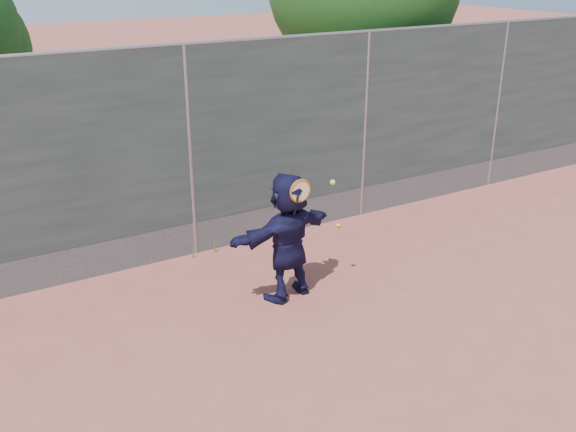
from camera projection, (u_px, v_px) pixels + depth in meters
ground at (327, 378)px, 6.65m from camera, size 80.00×80.00×0.00m
player at (288, 237)px, 7.96m from camera, size 1.60×0.77×1.66m
ball_ground at (338, 225)px, 10.32m from camera, size 0.07×0.07×0.07m
fence at (190, 149)px, 8.85m from camera, size 20.00×0.06×3.03m
swing_action at (303, 191)px, 7.60m from camera, size 0.65×0.13×0.51m
weed_clump at (217, 243)px, 9.44m from camera, size 0.68×0.07×0.30m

